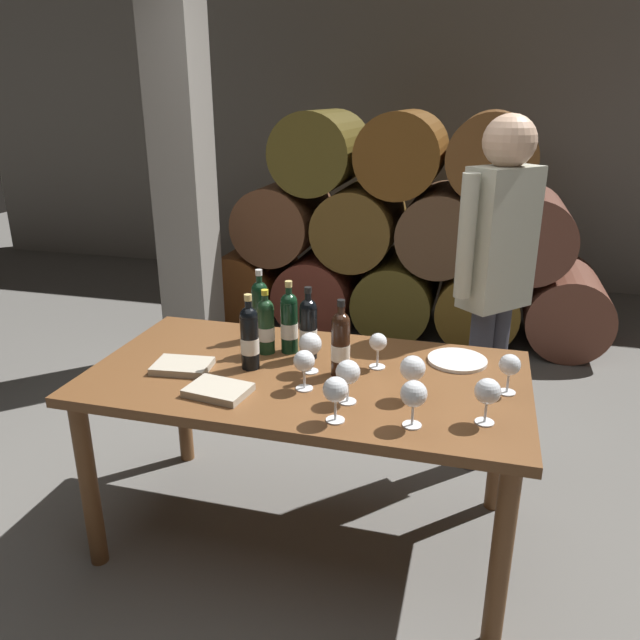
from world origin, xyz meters
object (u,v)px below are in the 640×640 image
Objects in this scene: wine_bottle_1 at (308,328)px; wine_glass_1 at (304,362)px; serving_plate at (457,360)px; wine_glass_2 at (414,395)px; wine_glass_6 at (510,366)px; wine_bottle_0 at (266,325)px; wine_bottle_3 at (250,337)px; wine_glass_7 at (378,344)px; wine_bottle_5 at (341,343)px; wine_glass_5 at (348,373)px; wine_glass_8 at (488,392)px; wine_bottle_2 at (260,309)px; wine_bottle_4 at (289,322)px; leather_ledger at (218,390)px; sommelier_presenting at (497,267)px; wine_glass_3 at (336,391)px; wine_glass_0 at (310,345)px; wine_glass_4 at (413,369)px; tasting_notebook at (182,366)px; dining_table at (307,394)px.

wine_glass_1 is (0.07, -0.28, -0.02)m from wine_bottle_1.
wine_glass_2 is at bearing -101.44° from serving_plate.
wine_bottle_1 is 0.80m from wine_glass_6.
wine_bottle_0 is 0.17m from wine_bottle_3.
wine_bottle_0 is at bearing 176.37° from wine_glass_7.
wine_glass_5 is (0.08, -0.22, -0.02)m from wine_bottle_5.
wine_bottle_0 is 1.73× the size of wine_glass_8.
wine_bottle_3 is 0.36m from wine_bottle_5.
wine_bottle_3 is at bearing -164.55° from wine_glass_7.
wine_bottle_2 is 0.32m from wine_bottle_3.
wine_glass_2 is (0.58, -0.49, -0.02)m from wine_bottle_4.
leather_ledger is at bearing -85.86° from wine_bottle_2.
wine_bottle_2 is 2.07× the size of wine_glass_1.
wine_bottle_2 is 0.57m from leather_ledger.
wine_glass_7 is 0.08× the size of sommelier_presenting.
wine_glass_5 reaches higher than wine_glass_6.
wine_glass_3 is 0.48m from leather_ledger.
wine_bottle_0 reaches higher than wine_glass_2.
wine_glass_2 reaches higher than leather_ledger.
sommelier_presenting is (0.99, 0.45, 0.15)m from wine_bottle_2.
wine_bottle_4 is (0.17, -0.11, -0.00)m from wine_bottle_2.
wine_bottle_0 is 0.99m from wine_glass_6.
wine_glass_0 is 1.00× the size of wine_glass_4.
wine_glass_6 is 0.32m from serving_plate.
wine_glass_4 is 0.28m from wine_glass_7.
wine_glass_4 is 0.75× the size of leather_ledger.
wine_bottle_5 is at bearing 42.88° from leather_ledger.
wine_bottle_1 is 1.39× the size of tasting_notebook.
serving_plate is (0.86, -0.04, -0.13)m from wine_bottle_2.
leather_ledger is (-0.94, -0.03, -0.10)m from wine_glass_8.
sommelier_presenting reaches higher than wine_glass_2.
wine_bottle_2 is 1.96× the size of wine_glass_2.
wine_bottle_0 is 0.81m from wine_glass_2.
tasting_notebook is at bearing -144.28° from sommelier_presenting.
dining_table is 0.99× the size of sommelier_presenting.
wine_glass_2 is at bearing -42.90° from wine_bottle_1.
wine_bottle_3 is (-0.23, -0.01, 0.22)m from dining_table.
wine_bottle_1 is 1.92× the size of wine_glass_3.
wine_glass_7 reaches higher than leather_ledger.
wine_bottle_1 is at bearing 125.29° from wine_glass_5.
wine_glass_8 is at bearing -23.57° from wine_bottle_5.
wine_bottle_4 reaches higher than wine_glass_6.
dining_table is 0.38m from leather_ledger.
wine_glass_6 is at bearing 0.61° from wine_bottle_5.
wine_glass_0 reaches higher than wine_glass_5.
wine_glass_4 is (0.65, -0.10, -0.02)m from wine_bottle_3.
wine_glass_1 is (0.02, -0.15, -0.01)m from wine_glass_0.
wine_bottle_5 reaches higher than wine_glass_4.
wine_glass_5 is at bearing -39.19° from wine_bottle_0.
wine_glass_5 is at bearing -127.82° from serving_plate.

